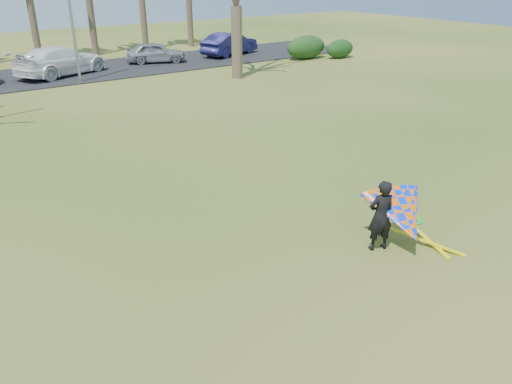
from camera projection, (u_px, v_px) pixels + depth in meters
ground at (309, 269)px, 10.83m from camera, size 100.00×100.00×0.00m
parking_strip at (31, 78)px, 29.39m from camera, size 46.00×7.00×0.06m
hedge_near at (306, 47)px, 35.18m from camera, size 3.22×1.46×1.61m
hedge_far at (340, 49)px, 35.58m from camera, size 2.34×1.10×1.30m
car_3 at (61, 61)px, 29.65m from camera, size 6.20×4.46×1.67m
car_4 at (156, 52)px, 33.56m from camera, size 4.21×2.86×1.33m
car_5 at (230, 44)px, 36.40m from camera, size 5.11×3.23×1.59m
kite_flyer at (400, 215)px, 11.31m from camera, size 2.13×2.39×2.02m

